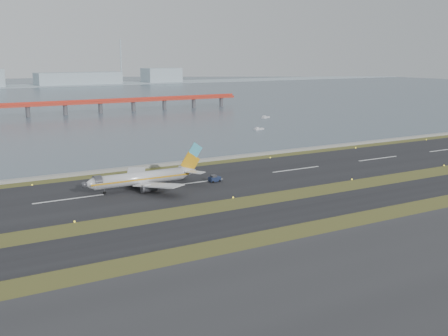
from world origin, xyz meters
The scene contains 10 objects.
ground centered at (0.00, 0.00, 0.00)m, with size 1000.00×1000.00×0.00m, color #3A4719.
apron_strip centered at (0.00, -55.00, 0.05)m, with size 1000.00×50.00×0.10m, color #2A2A2C.
taxiway_strip centered at (0.00, -12.00, 0.05)m, with size 1000.00×18.00×0.10m, color black.
runway_strip centered at (0.00, 30.00, 0.05)m, with size 1000.00×45.00×0.10m, color black.
seawall centered at (0.00, 60.00, 0.50)m, with size 1000.00×2.50×1.00m, color gray.
red_pier centered at (20.00, 250.00, 7.28)m, with size 260.00×5.00×10.20m.
airliner centered at (-16.99, 30.53, 3.46)m, with size 38.52×32.89×12.80m.
pushback_tug centered at (5.58, 27.68, 1.14)m, with size 3.77×2.35×2.35m.
workboat_near centered at (88.35, 123.83, 0.48)m, with size 6.56×3.25×1.53m.
workboat_far centered at (123.63, 167.78, 0.53)m, with size 7.15×4.71×1.67m.
Camera 1 is at (-80.78, -122.13, 39.81)m, focal length 45.00 mm.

